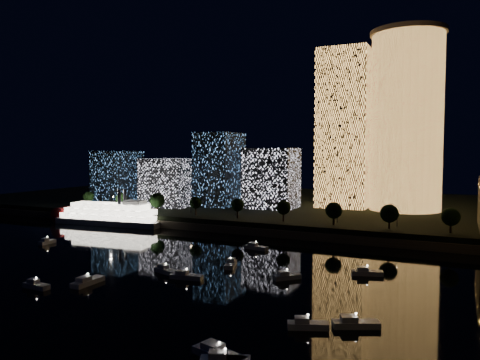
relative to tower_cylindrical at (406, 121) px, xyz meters
The scene contains 10 objects.
ground 155.56m from the tower_cylindrical, 101.35° to the right, with size 520.00×520.00×0.00m, color black.
far_bank 54.72m from the tower_cylindrical, 153.71° to the left, with size 420.00×160.00×5.00m, color black.
seawall 83.15m from the tower_cylindrical, 114.70° to the right, with size 420.00×6.00×3.00m, color #6B5E4C.
tower_cylindrical is the anchor object (origin of this frame).
tower_rectangular 28.92m from the tower_cylindrical, behind, with size 24.11×24.11×76.70m, color #F4A74E.
midrise_blocks 103.96m from the tower_cylindrical, 165.58° to the right, with size 106.06×35.64×36.72m.
riverboat 143.73m from the tower_cylindrical, 150.04° to the right, with size 55.03×16.28×16.34m.
motorboats 146.97m from the tower_cylindrical, 103.17° to the right, with size 119.71×91.51×2.78m.
esplanade_trees 86.12m from the tower_cylindrical, 132.64° to the right, with size 165.78×6.69×8.85m.
street_lamps 89.76m from the tower_cylindrical, 140.80° to the right, with size 132.70×0.70×5.65m.
Camera 1 is at (52.45, -84.16, 33.17)m, focal length 35.00 mm.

